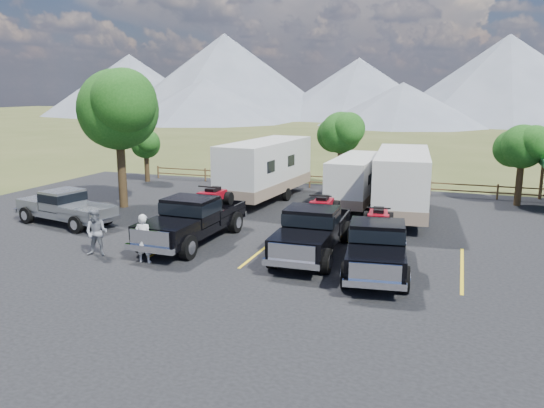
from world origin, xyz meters
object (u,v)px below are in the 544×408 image
(trailer_left, at_px, (265,169))
(rig_left, at_px, (194,218))
(pickup_silver, at_px, (65,207))
(person_a, at_px, (144,238))
(tree_big_nw, at_px, (118,109))
(rig_center, at_px, (313,228))
(trailer_right, at_px, (402,184))
(rig_right, at_px, (377,243))
(person_b, at_px, (97,233))
(trailer_center, at_px, (356,181))

(trailer_left, bearing_deg, rig_left, -83.64)
(trailer_left, height_order, pickup_silver, trailer_left)
(pickup_silver, relative_size, person_a, 3.10)
(tree_big_nw, distance_m, pickup_silver, 6.43)
(rig_center, relative_size, trailer_right, 0.66)
(person_a, bearing_deg, rig_center, -157.81)
(rig_center, xyz_separation_m, pickup_silver, (-12.97, 0.56, -0.17))
(rig_right, relative_size, person_a, 3.38)
(person_b, bearing_deg, tree_big_nw, 104.47)
(rig_right, xyz_separation_m, trailer_left, (-8.38, 10.73, 0.86))
(tree_big_nw, relative_size, trailer_center, 0.94)
(trailer_right, bearing_deg, rig_center, -114.59)
(rig_center, relative_size, person_b, 3.49)
(rig_right, height_order, trailer_left, trailer_left)
(rig_right, height_order, trailer_center, trailer_center)
(trailer_center, distance_m, trailer_right, 3.34)
(rig_center, xyz_separation_m, trailer_right, (2.73, 7.63, 0.76))
(rig_left, bearing_deg, pickup_silver, 177.25)
(rig_left, distance_m, pickup_silver, 7.57)
(tree_big_nw, xyz_separation_m, trailer_center, (12.67, 4.51, -4.04))
(trailer_center, distance_m, person_a, 14.12)
(tree_big_nw, relative_size, trailer_left, 0.75)
(rig_right, relative_size, trailer_right, 0.65)
(trailer_center, bearing_deg, trailer_left, -179.65)
(trailer_right, height_order, pickup_silver, trailer_right)
(tree_big_nw, height_order, trailer_center, tree_big_nw)
(trailer_center, bearing_deg, trailer_right, -33.06)
(rig_right, bearing_deg, tree_big_nw, 150.90)
(rig_left, relative_size, person_a, 3.55)
(rig_center, distance_m, person_b, 8.82)
(trailer_left, distance_m, trailer_right, 8.55)
(rig_center, distance_m, person_a, 6.79)
(rig_left, bearing_deg, rig_right, -5.58)
(rig_right, height_order, trailer_right, trailer_right)
(tree_big_nw, distance_m, trailer_left, 9.21)
(trailer_left, relative_size, person_b, 5.42)
(rig_left, height_order, person_b, rig_left)
(trailer_left, relative_size, person_a, 5.35)
(tree_big_nw, bearing_deg, rig_center, -21.48)
(person_a, xyz_separation_m, person_b, (-2.31, 0.14, -0.01))
(rig_right, relative_size, trailer_center, 0.79)
(trailer_left, bearing_deg, tree_big_nw, -141.73)
(rig_center, xyz_separation_m, trailer_center, (-0.02, 9.50, 0.44))
(tree_big_nw, bearing_deg, trailer_left, 32.89)
(trailer_center, xyz_separation_m, person_b, (-8.21, -12.68, -0.55))
(trailer_left, bearing_deg, trailer_center, 4.57)
(rig_right, bearing_deg, rig_center, 150.11)
(trailer_right, xyz_separation_m, person_a, (-8.65, -10.95, -0.86))
(rig_center, distance_m, trailer_right, 8.14)
(rig_center, distance_m, pickup_silver, 12.99)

